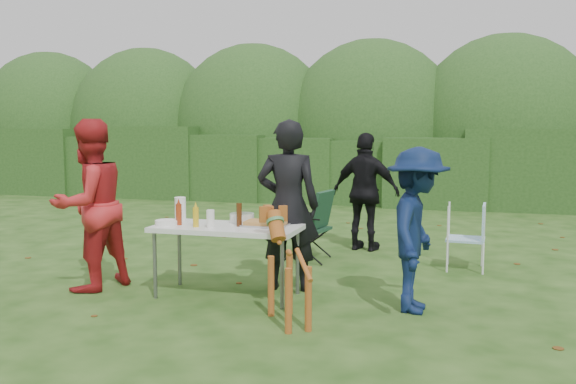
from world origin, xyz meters
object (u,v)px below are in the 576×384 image
(person_cook, at_px, (288,205))
(beer_bottle, at_px, (239,215))
(child, at_px, (417,230))
(paper_towel_roll, at_px, (180,209))
(dog, at_px, (289,270))
(camping_chair, at_px, (307,224))
(person_black_puffy, at_px, (366,192))
(mustard_bottle, at_px, (196,217))
(ketchup_bottle, at_px, (179,214))
(lawn_chair, at_px, (466,236))
(folding_table, at_px, (227,231))
(person_red_jacket, at_px, (90,205))

(person_cook, relative_size, beer_bottle, 7.64)
(child, relative_size, paper_towel_roll, 6.03)
(child, distance_m, dog, 1.30)
(camping_chair, distance_m, paper_towel_roll, 2.07)
(person_black_puffy, distance_m, beer_bottle, 2.92)
(person_cook, relative_size, dog, 1.78)
(mustard_bottle, height_order, paper_towel_roll, paper_towel_roll)
(person_cook, xyz_separation_m, ketchup_bottle, (-1.03, -0.52, -0.07))
(lawn_chair, bearing_deg, folding_table, 42.84)
(camping_chair, bearing_deg, dog, 112.24)
(child, distance_m, beer_bottle, 1.79)
(camping_chair, bearing_deg, beer_bottle, 94.81)
(mustard_bottle, relative_size, beer_bottle, 0.83)
(folding_table, xyz_separation_m, mustard_bottle, (-0.27, -0.15, 0.15))
(dog, bearing_deg, folding_table, 17.59)
(person_red_jacket, relative_size, beer_bottle, 7.67)
(beer_bottle, bearing_deg, lawn_chair, 41.00)
(lawn_chair, distance_m, beer_bottle, 3.00)
(person_black_puffy, height_order, ketchup_bottle, person_black_puffy)
(dog, height_order, mustard_bottle, dog)
(camping_chair, relative_size, beer_bottle, 3.93)
(dog, bearing_deg, person_cook, -17.87)
(person_red_jacket, distance_m, dog, 2.48)
(person_black_puffy, bearing_deg, dog, 99.70)
(folding_table, bearing_deg, lawn_chair, 39.47)
(child, bearing_deg, beer_bottle, 93.83)
(beer_bottle, bearing_deg, person_red_jacket, -174.97)
(person_red_jacket, relative_size, dog, 1.79)
(paper_towel_roll, bearing_deg, person_black_puffy, 58.66)
(dog, height_order, paper_towel_roll, paper_towel_roll)
(folding_table, height_order, person_black_puffy, person_black_puffy)
(folding_table, distance_m, beer_bottle, 0.22)
(lawn_chair, bearing_deg, paper_towel_roll, 34.35)
(ketchup_bottle, xyz_separation_m, paper_towel_roll, (-0.11, 0.25, 0.02))
(mustard_bottle, bearing_deg, person_black_puffy, 66.68)
(person_cook, relative_size, mustard_bottle, 9.17)
(person_cook, xyz_separation_m, child, (1.39, -0.41, -0.13))
(folding_table, xyz_separation_m, paper_towel_roll, (-0.60, 0.17, 0.18))
(lawn_chair, relative_size, paper_towel_roll, 3.19)
(person_red_jacket, xyz_separation_m, paper_towel_roll, (0.92, 0.30, -0.05))
(child, xyz_separation_m, ketchup_bottle, (-2.42, -0.11, 0.07))
(folding_table, height_order, lawn_chair, lawn_chair)
(lawn_chair, bearing_deg, camping_chair, 3.42)
(person_black_puffy, distance_m, ketchup_bottle, 3.25)
(person_black_puffy, relative_size, beer_bottle, 7.00)
(person_black_puffy, xyz_separation_m, beer_bottle, (-0.86, -2.79, 0.02))
(person_cook, distance_m, dog, 1.24)
(person_black_puffy, distance_m, child, 2.92)
(beer_bottle, bearing_deg, paper_towel_roll, 167.86)
(mustard_bottle, xyz_separation_m, beer_bottle, (0.41, 0.16, 0.02))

